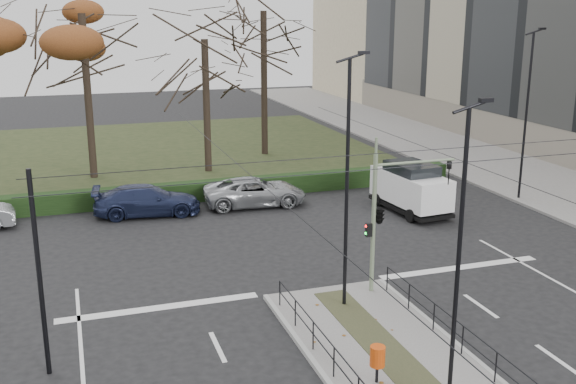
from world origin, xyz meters
name	(u,v)px	position (x,y,z in m)	size (l,w,h in m)	color
ground	(385,354)	(0.00, 0.00, 0.00)	(140.00, 140.00, 0.00)	black
sidewalk_east	(480,161)	(18.00, 22.00, 0.07)	(8.00, 90.00, 0.14)	slate
park	(107,155)	(-6.00, 32.00, 0.05)	(38.00, 26.00, 0.10)	#232E17
hedge	(124,197)	(-6.00, 18.60, 0.50)	(38.00, 1.00, 1.00)	black
median_railing	(430,367)	(0.00, -2.60, 0.98)	(4.14, 13.24, 0.92)	black
catenary	(366,230)	(0.00, 1.62, 3.42)	(20.00, 34.00, 6.00)	black
traffic_light	(381,212)	(1.80, 4.16, 3.09)	(3.45, 1.94, 5.07)	gray
litter_bin	(377,357)	(-1.04, -1.58, 0.91)	(0.42, 0.42, 1.08)	black
streetlamp_median_near	(459,258)	(0.29, -3.14, 4.17)	(0.66, 0.14, 7.92)	black
streetlamp_median_far	(348,182)	(0.12, 3.37, 4.53)	(0.72, 0.15, 8.63)	black
streetlamp_sidewalk	(527,114)	(14.52, 13.08, 4.72)	(0.75, 0.15, 9.00)	black
parked_car_third	(147,200)	(-5.03, 16.65, 0.77)	(2.14, 5.27, 1.53)	#1E2647
parked_car_fourth	(255,192)	(0.59, 16.60, 0.75)	(2.47, 5.36, 1.49)	#989B9F
white_van	(411,187)	(7.82, 13.01, 1.32)	(2.56, 5.00, 2.54)	white
rust_tree	(81,13)	(-7.22, 25.30, 9.82)	(10.38, 10.38, 12.79)	black
bare_tree_center	(264,22)	(4.71, 28.75, 9.23)	(6.75, 6.75, 13.09)	black
bare_tree_near	(205,49)	(-0.19, 24.82, 7.70)	(7.15, 7.15, 10.89)	black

